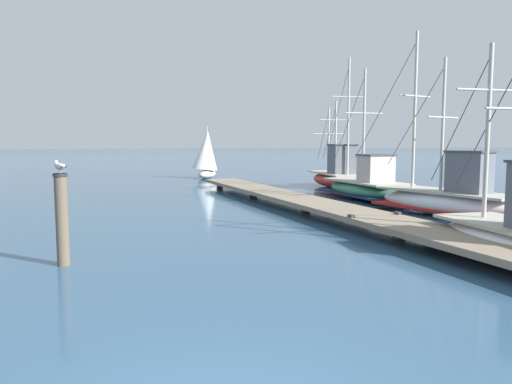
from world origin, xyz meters
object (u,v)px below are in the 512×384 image
Objects in this scene: fishing_boat_2 at (338,175)px; distant_sailboat at (206,155)px; perched_seagull at (60,166)px; mooring_piling at (62,218)px; fishing_boat_1 at (367,186)px; fishing_boat_3 at (449,198)px.

fishing_boat_2 reaches higher than distant_sailboat.
distant_sailboat reaches higher than perched_seagull.
fishing_boat_1 is at bearing 36.77° from mooring_piling.
fishing_boat_1 reaches higher than mooring_piling.
fishing_boat_3 is 12.85m from perched_seagull.
fishing_boat_3 is at bearing -94.07° from fishing_boat_2.
fishing_boat_3 reaches higher than mooring_piling.
fishing_boat_3 is at bearing 16.51° from mooring_piling.
fishing_boat_1 is 1.55× the size of distant_sailboat.
fishing_boat_1 is at bearing 36.79° from perched_seagull.
fishing_boat_1 is at bearing 93.19° from fishing_boat_3.
fishing_boat_1 is 3.04× the size of mooring_piling.
fishing_boat_3 reaches higher than perched_seagull.
fishing_boat_3 is 1.91× the size of distant_sailboat.
fishing_boat_3 is (0.30, -5.30, 0.05)m from fishing_boat_1.
perched_seagull is (0.00, -0.00, 1.08)m from mooring_piling.
distant_sailboat is at bearing 122.00° from fishing_boat_2.
fishing_boat_2 reaches higher than fishing_boat_3.
fishing_boat_2 is 19.26m from mooring_piling.
fishing_boat_2 is 1.84× the size of distant_sailboat.
fishing_boat_1 is 15.43m from distant_sailboat.
fishing_boat_1 is 0.81× the size of fishing_boat_3.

